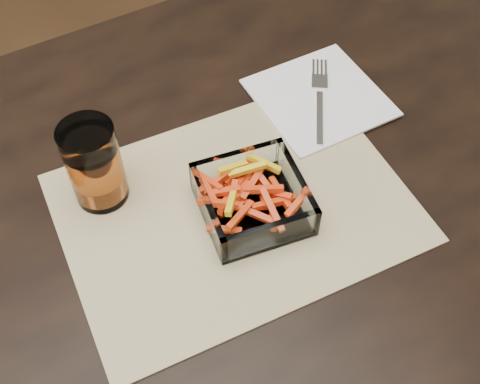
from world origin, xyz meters
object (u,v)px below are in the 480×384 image
tumbler (95,167)px  glass_bowl (253,201)px  fork (320,97)px  dining_table (138,286)px

tumbler → glass_bowl: bearing=-37.5°
tumbler → fork: size_ratio=0.78×
dining_table → tumbler: tumbler is taller
glass_bowl → tumbler: tumbler is taller
glass_bowl → tumbler: size_ratio=1.21×
dining_table → glass_bowl: (0.17, -0.02, 0.11)m
glass_bowl → fork: size_ratio=0.94×
glass_bowl → tumbler: 0.21m
fork → glass_bowl: bearing=-112.4°
glass_bowl → tumbler: (-0.16, 0.12, 0.04)m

